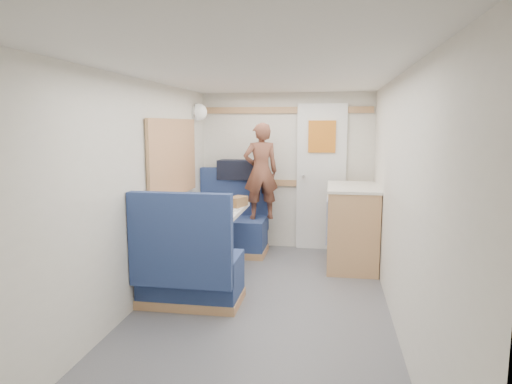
% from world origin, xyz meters
% --- Properties ---
extents(floor, '(4.50, 4.50, 0.00)m').
position_xyz_m(floor, '(0.00, 0.00, 0.00)').
color(floor, '#515156').
rests_on(floor, ground).
extents(ceiling, '(4.50, 4.50, 0.00)m').
position_xyz_m(ceiling, '(0.00, 0.00, 2.00)').
color(ceiling, silver).
rests_on(ceiling, wall_back).
extents(wall_back, '(2.20, 0.02, 2.00)m').
position_xyz_m(wall_back, '(0.00, 2.25, 1.00)').
color(wall_back, silver).
rests_on(wall_back, floor).
extents(wall_left, '(0.02, 4.50, 2.00)m').
position_xyz_m(wall_left, '(-1.10, 0.00, 1.00)').
color(wall_left, silver).
rests_on(wall_left, floor).
extents(wall_right, '(0.02, 4.50, 2.00)m').
position_xyz_m(wall_right, '(1.10, 0.00, 1.00)').
color(wall_right, silver).
rests_on(wall_right, floor).
extents(oak_trim_low, '(2.15, 0.02, 0.08)m').
position_xyz_m(oak_trim_low, '(0.00, 2.23, 0.85)').
color(oak_trim_low, '#AF794F').
rests_on(oak_trim_low, wall_back).
extents(oak_trim_high, '(2.15, 0.02, 0.08)m').
position_xyz_m(oak_trim_high, '(0.00, 2.23, 1.78)').
color(oak_trim_high, '#AF794F').
rests_on(oak_trim_high, wall_back).
extents(side_window, '(0.04, 1.30, 0.72)m').
position_xyz_m(side_window, '(-1.08, 1.00, 1.25)').
color(side_window, '#A3B196').
rests_on(side_window, wall_left).
extents(rear_door, '(0.62, 0.12, 1.86)m').
position_xyz_m(rear_door, '(0.45, 2.22, 0.97)').
color(rear_door, white).
rests_on(rear_door, wall_back).
extents(dinette_table, '(0.62, 0.92, 0.72)m').
position_xyz_m(dinette_table, '(-0.65, 1.00, 0.57)').
color(dinette_table, white).
rests_on(dinette_table, floor).
extents(bench_far, '(0.90, 0.59, 1.05)m').
position_xyz_m(bench_far, '(-0.65, 1.86, 0.30)').
color(bench_far, navy).
rests_on(bench_far, floor).
extents(bench_near, '(0.90, 0.59, 1.05)m').
position_xyz_m(bench_near, '(-0.65, 0.14, 0.30)').
color(bench_near, navy).
rests_on(bench_near, floor).
extents(ledge, '(0.90, 0.14, 0.04)m').
position_xyz_m(ledge, '(-0.65, 2.12, 0.88)').
color(ledge, '#AF794F').
rests_on(ledge, bench_far).
extents(dome_light, '(0.20, 0.20, 0.20)m').
position_xyz_m(dome_light, '(-1.04, 1.85, 1.75)').
color(dome_light, white).
rests_on(dome_light, wall_left).
extents(galley_counter, '(0.57, 0.92, 0.92)m').
position_xyz_m(galley_counter, '(0.82, 1.55, 0.47)').
color(galley_counter, '#AF794F').
rests_on(galley_counter, floor).
extents(person, '(0.50, 0.41, 1.17)m').
position_xyz_m(person, '(-0.27, 1.85, 1.04)').
color(person, brown).
rests_on(person, bench_far).
extents(duffel_bag, '(0.53, 0.29, 0.25)m').
position_xyz_m(duffel_bag, '(-0.60, 2.12, 1.02)').
color(duffel_bag, black).
rests_on(duffel_bag, ledge).
extents(tray, '(0.36, 0.40, 0.02)m').
position_xyz_m(tray, '(-0.53, 0.83, 0.73)').
color(tray, silver).
rests_on(tray, dinette_table).
extents(orange_fruit, '(0.08, 0.08, 0.08)m').
position_xyz_m(orange_fruit, '(-0.53, 0.80, 0.78)').
color(orange_fruit, '#D94C09').
rests_on(orange_fruit, tray).
extents(cheese_block, '(0.12, 0.10, 0.04)m').
position_xyz_m(cheese_block, '(-0.59, 0.85, 0.76)').
color(cheese_block, '#F6E78E').
rests_on(cheese_block, tray).
extents(wine_glass, '(0.08, 0.08, 0.17)m').
position_xyz_m(wine_glass, '(-0.69, 0.96, 0.84)').
color(wine_glass, white).
rests_on(wine_glass, dinette_table).
extents(tumbler_left, '(0.07, 0.07, 0.11)m').
position_xyz_m(tumbler_left, '(-0.82, 0.62, 0.78)').
color(tumbler_left, white).
rests_on(tumbler_left, dinette_table).
extents(tumbler_mid, '(0.07, 0.07, 0.11)m').
position_xyz_m(tumbler_mid, '(-0.84, 1.35, 0.77)').
color(tumbler_mid, silver).
rests_on(tumbler_mid, dinette_table).
extents(tumbler_right, '(0.06, 0.06, 0.11)m').
position_xyz_m(tumbler_right, '(-0.65, 1.05, 0.77)').
color(tumbler_right, white).
rests_on(tumbler_right, dinette_table).
extents(beer_glass, '(0.07, 0.07, 0.11)m').
position_xyz_m(beer_glass, '(-0.51, 0.99, 0.77)').
color(beer_glass, '#885413').
rests_on(beer_glass, dinette_table).
extents(pepper_grinder, '(0.04, 0.04, 0.10)m').
position_xyz_m(pepper_grinder, '(-0.66, 0.95, 0.77)').
color(pepper_grinder, black).
rests_on(pepper_grinder, dinette_table).
extents(salt_grinder, '(0.03, 0.03, 0.08)m').
position_xyz_m(salt_grinder, '(-0.75, 1.08, 0.76)').
color(salt_grinder, white).
rests_on(salt_grinder, dinette_table).
extents(bread_loaf, '(0.21, 0.28, 0.11)m').
position_xyz_m(bread_loaf, '(-0.43, 1.16, 0.77)').
color(bread_loaf, brown).
rests_on(bread_loaf, dinette_table).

